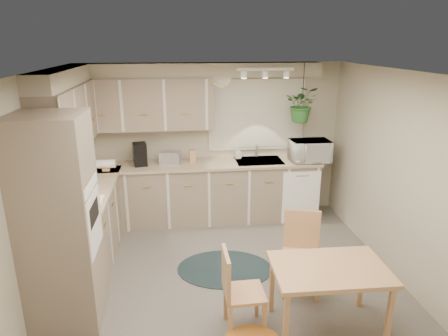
# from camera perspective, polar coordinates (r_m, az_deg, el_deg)

# --- Properties ---
(floor) EXTENTS (4.20, 4.20, 0.00)m
(floor) POSITION_cam_1_polar(r_m,az_deg,el_deg) (4.83, 0.73, -16.28)
(floor) COLOR slate
(floor) RESTS_ON ground
(ceiling) EXTENTS (4.20, 4.20, 0.00)m
(ceiling) POSITION_cam_1_polar(r_m,az_deg,el_deg) (4.02, 0.86, 13.39)
(ceiling) COLOR silver
(ceiling) RESTS_ON wall_back
(wall_back) EXTENTS (4.00, 0.04, 2.40)m
(wall_back) POSITION_cam_1_polar(r_m,az_deg,el_deg) (6.28, -1.75, 3.87)
(wall_back) COLOR #ACA48E
(wall_back) RESTS_ON floor
(wall_front) EXTENTS (4.00, 0.04, 2.40)m
(wall_front) POSITION_cam_1_polar(r_m,az_deg,el_deg) (2.46, 7.69, -20.19)
(wall_front) COLOR #ACA48E
(wall_front) RESTS_ON floor
(wall_left) EXTENTS (0.04, 4.20, 2.40)m
(wall_left) POSITION_cam_1_polar(r_m,az_deg,el_deg) (4.49, -25.46, -3.64)
(wall_left) COLOR #ACA48E
(wall_left) RESTS_ON floor
(wall_right) EXTENTS (0.04, 4.20, 2.40)m
(wall_right) POSITION_cam_1_polar(r_m,az_deg,el_deg) (4.95, 24.43, -1.62)
(wall_right) COLOR #ACA48E
(wall_right) RESTS_ON floor
(base_cab_left) EXTENTS (0.60, 1.85, 0.90)m
(base_cab_left) POSITION_cam_1_polar(r_m,az_deg,el_deg) (5.47, -18.65, -7.60)
(base_cab_left) COLOR gray
(base_cab_left) RESTS_ON floor
(base_cab_back) EXTENTS (3.60, 0.60, 0.90)m
(base_cab_back) POSITION_cam_1_polar(r_m,az_deg,el_deg) (6.20, -3.28, -3.59)
(base_cab_back) COLOR gray
(base_cab_back) RESTS_ON floor
(counter_left) EXTENTS (0.64, 1.89, 0.04)m
(counter_left) POSITION_cam_1_polar(r_m,az_deg,el_deg) (5.29, -19.04, -2.99)
(counter_left) COLOR tan
(counter_left) RESTS_ON base_cab_left
(counter_back) EXTENTS (3.64, 0.64, 0.04)m
(counter_back) POSITION_cam_1_polar(r_m,az_deg,el_deg) (6.04, -3.35, 0.53)
(counter_back) COLOR tan
(counter_back) RESTS_ON base_cab_back
(oven_stack) EXTENTS (0.65, 0.65, 2.10)m
(oven_stack) POSITION_cam_1_polar(r_m,az_deg,el_deg) (4.12, -22.45, -7.39)
(oven_stack) COLOR gray
(oven_stack) RESTS_ON floor
(wall_oven_face) EXTENTS (0.02, 0.56, 0.58)m
(wall_oven_face) POSITION_cam_1_polar(r_m,az_deg,el_deg) (4.04, -18.05, -7.37)
(wall_oven_face) COLOR white
(wall_oven_face) RESTS_ON oven_stack
(upper_cab_left) EXTENTS (0.35, 2.00, 0.75)m
(upper_cab_left) POSITION_cam_1_polar(r_m,az_deg,el_deg) (5.21, -21.22, 6.83)
(upper_cab_left) COLOR gray
(upper_cab_left) RESTS_ON wall_left
(upper_cab_back) EXTENTS (2.00, 0.35, 0.75)m
(upper_cab_back) POSITION_cam_1_polar(r_m,az_deg,el_deg) (5.98, -11.36, 8.94)
(upper_cab_back) COLOR gray
(upper_cab_back) RESTS_ON wall_back
(soffit_left) EXTENTS (0.30, 2.00, 0.20)m
(soffit_left) POSITION_cam_1_polar(r_m,az_deg,el_deg) (5.16, -22.09, 11.98)
(soffit_left) COLOR #ACA48E
(soffit_left) RESTS_ON wall_left
(soffit_back) EXTENTS (3.60, 0.30, 0.20)m
(soffit_back) POSITION_cam_1_polar(r_m,az_deg,el_deg) (5.94, -3.70, 13.81)
(soffit_back) COLOR #ACA48E
(soffit_back) RESTS_ON wall_back
(cooktop) EXTENTS (0.52, 0.58, 0.02)m
(cooktop) POSITION_cam_1_polar(r_m,az_deg,el_deg) (4.76, -20.31, -5.13)
(cooktop) COLOR white
(cooktop) RESTS_ON counter_left
(range_hood) EXTENTS (0.40, 0.60, 0.14)m
(range_hood) POSITION_cam_1_polar(r_m,az_deg,el_deg) (4.61, -21.15, 0.09)
(range_hood) COLOR white
(range_hood) RESTS_ON upper_cab_left
(window_blinds) EXTENTS (1.40, 0.02, 1.00)m
(window_blinds) POSITION_cam_1_polar(r_m,az_deg,el_deg) (6.26, 4.69, 7.53)
(window_blinds) COLOR beige
(window_blinds) RESTS_ON wall_back
(window_frame) EXTENTS (1.50, 0.02, 1.10)m
(window_frame) POSITION_cam_1_polar(r_m,az_deg,el_deg) (6.27, 4.67, 7.55)
(window_frame) COLOR beige
(window_frame) RESTS_ON wall_back
(sink) EXTENTS (0.70, 0.48, 0.10)m
(sink) POSITION_cam_1_polar(r_m,az_deg,el_deg) (6.17, 5.01, 0.67)
(sink) COLOR #9EA1A5
(sink) RESTS_ON counter_back
(dishwasher_front) EXTENTS (0.58, 0.02, 0.83)m
(dishwasher_front) POSITION_cam_1_polar(r_m,az_deg,el_deg) (6.20, 10.93, -4.18)
(dishwasher_front) COLOR white
(dishwasher_front) RESTS_ON base_cab_back
(track_light_bar) EXTENTS (0.80, 0.04, 0.04)m
(track_light_bar) POSITION_cam_1_polar(r_m,az_deg,el_deg) (5.67, 5.94, 13.87)
(track_light_bar) COLOR white
(track_light_bar) RESTS_ON ceiling
(wall_clock) EXTENTS (0.30, 0.03, 0.30)m
(wall_clock) POSITION_cam_1_polar(r_m,az_deg,el_deg) (6.10, -0.37, 12.81)
(wall_clock) COLOR #EDBD53
(wall_clock) RESTS_ON wall_back
(dining_table) EXTENTS (1.09, 0.74, 0.68)m
(dining_table) POSITION_cam_1_polar(r_m,az_deg,el_deg) (4.17, 14.52, -17.49)
(dining_table) COLOR tan
(dining_table) RESTS_ON floor
(chair_left) EXTENTS (0.40, 0.40, 0.84)m
(chair_left) POSITION_cam_1_polar(r_m,az_deg,el_deg) (4.00, 2.95, -17.11)
(chair_left) COLOR tan
(chair_left) RESTS_ON floor
(chair_back) EXTENTS (0.52, 0.52, 0.90)m
(chair_back) POSITION_cam_1_polar(r_m,az_deg,el_deg) (4.58, 10.98, -12.11)
(chair_back) COLOR tan
(chair_back) RESTS_ON floor
(braided_rug) EXTENTS (1.28, 1.03, 0.01)m
(braided_rug) POSITION_cam_1_polar(r_m,az_deg,el_deg) (5.11, 0.11, -14.16)
(braided_rug) COLOR black
(braided_rug) RESTS_ON floor
(microwave) EXTENTS (0.59, 0.34, 0.40)m
(microwave) POSITION_cam_1_polar(r_m,az_deg,el_deg) (6.21, 12.17, 2.74)
(microwave) COLOR white
(microwave) RESTS_ON counter_back
(soap_bottle) EXTENTS (0.11, 0.19, 0.08)m
(soap_bottle) POSITION_cam_1_polar(r_m,az_deg,el_deg) (6.24, 2.00, 1.69)
(soap_bottle) COLOR white
(soap_bottle) RESTS_ON counter_back
(hanging_plant) EXTENTS (0.60, 0.64, 0.41)m
(hanging_plant) POSITION_cam_1_polar(r_m,az_deg,el_deg) (6.03, 11.08, 8.38)
(hanging_plant) COLOR #285F26
(hanging_plant) RESTS_ON ceiling
(coffee_maker) EXTENTS (0.22, 0.26, 0.33)m
(coffee_maker) POSITION_cam_1_polar(r_m,az_deg,el_deg) (6.01, -11.91, 1.94)
(coffee_maker) COLOR black
(coffee_maker) RESTS_ON counter_back
(toaster) EXTENTS (0.34, 0.25, 0.18)m
(toaster) POSITION_cam_1_polar(r_m,az_deg,el_deg) (6.03, -7.67, 1.48)
(toaster) COLOR #9EA1A5
(toaster) RESTS_ON counter_back
(knife_block) EXTENTS (0.10, 0.10, 0.20)m
(knife_block) POSITION_cam_1_polar(r_m,az_deg,el_deg) (6.06, -4.54, 1.72)
(knife_block) COLOR tan
(knife_block) RESTS_ON counter_back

